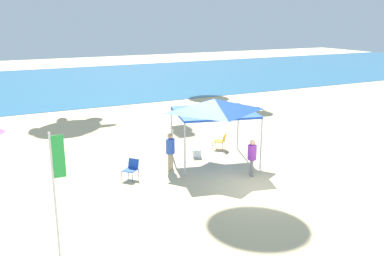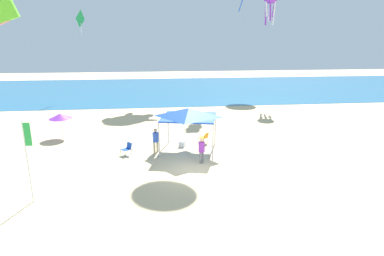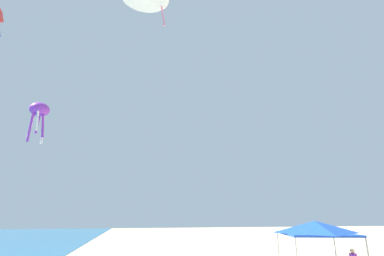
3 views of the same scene
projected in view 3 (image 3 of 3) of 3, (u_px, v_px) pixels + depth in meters
The scene contains 2 objects.
canopy_tent at pixel (315, 228), 14.69m from camera, with size 4.20×3.91×3.05m.
kite_octopus_purple at pixel (39, 112), 25.20m from camera, with size 1.62×1.62×3.61m.
Camera 3 is at (-14.23, 12.59, 3.42)m, focal length 27.01 mm.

